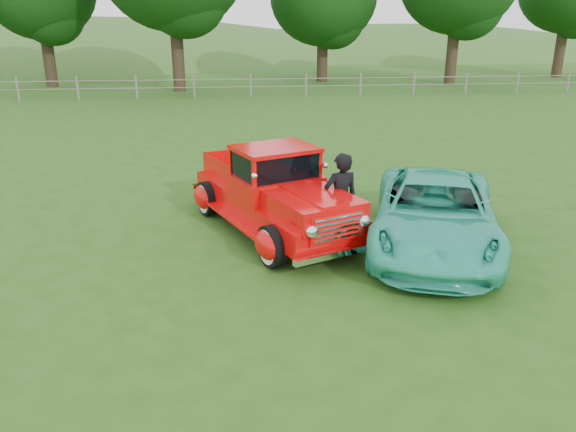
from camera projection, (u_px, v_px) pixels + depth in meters
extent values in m
plane|color=#254D14|center=(303.00, 274.00, 9.66)|extent=(140.00, 140.00, 0.00)
ellipsoid|color=#325E22|center=(81.00, 100.00, 63.87)|extent=(84.00, 60.00, 18.00)
ellipsoid|color=#325E22|center=(397.00, 82.00, 70.92)|extent=(72.00, 52.00, 14.00)
cube|color=slate|center=(251.00, 87.00, 30.06)|extent=(48.00, 0.04, 0.04)
cube|color=slate|center=(250.00, 79.00, 29.92)|extent=(48.00, 0.04, 0.04)
cylinder|color=#2F2217|center=(48.00, 53.00, 34.03)|extent=(0.70, 0.70, 3.96)
cylinder|color=#2F2217|center=(177.00, 48.00, 31.84)|extent=(0.70, 0.70, 4.84)
cylinder|color=#2F2217|center=(322.00, 52.00, 36.65)|extent=(0.70, 0.70, 3.74)
cylinder|color=#2F2217|center=(452.00, 48.00, 35.44)|extent=(0.70, 0.70, 4.40)
cylinder|color=#2F2217|center=(560.00, 46.00, 39.15)|extent=(0.70, 0.70, 4.18)
cylinder|color=black|center=(272.00, 246.00, 9.83)|extent=(0.52, 0.79, 0.76)
cylinder|color=black|center=(350.00, 230.00, 10.58)|extent=(0.52, 0.79, 0.76)
cylinder|color=black|center=(207.00, 198.00, 12.38)|extent=(0.52, 0.79, 0.76)
cylinder|color=black|center=(274.00, 188.00, 13.14)|extent=(0.52, 0.79, 0.76)
cube|color=red|center=(273.00, 203.00, 11.41)|extent=(3.24, 4.85, 0.44)
ellipsoid|color=red|center=(268.00, 245.00, 9.78)|extent=(0.68, 0.85, 0.54)
ellipsoid|color=red|center=(353.00, 227.00, 10.60)|extent=(0.68, 0.85, 0.54)
ellipsoid|color=red|center=(204.00, 197.00, 12.33)|extent=(0.68, 0.85, 0.54)
ellipsoid|color=red|center=(277.00, 186.00, 13.15)|extent=(0.68, 0.85, 0.54)
cube|color=red|center=(313.00, 207.00, 10.00)|extent=(1.85, 1.99, 0.42)
cube|color=red|center=(275.00, 185.00, 11.19)|extent=(2.00, 1.87, 0.44)
cube|color=black|center=(275.00, 162.00, 11.03)|extent=(1.77, 1.60, 0.50)
cube|color=red|center=(275.00, 149.00, 10.94)|extent=(1.88, 1.72, 0.08)
cube|color=red|center=(245.00, 171.00, 12.40)|extent=(1.85, 2.26, 0.45)
cube|color=white|center=(338.00, 227.00, 9.38)|extent=(1.02, 0.51, 0.50)
cube|color=white|center=(341.00, 253.00, 9.44)|extent=(1.70, 0.80, 0.10)
cube|color=white|center=(227.00, 182.00, 13.46)|extent=(1.61, 0.76, 0.10)
imported|color=#2EBA9B|center=(435.00, 214.00, 10.54)|extent=(3.70, 5.34, 1.36)
imported|color=black|center=(341.00, 201.00, 10.50)|extent=(0.75, 0.57, 1.84)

